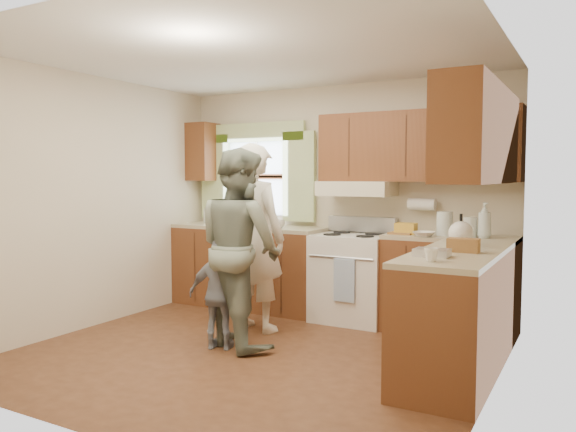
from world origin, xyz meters
The scene contains 6 objects.
room centered at (0.00, 0.00, 1.25)m, with size 3.80×3.80×3.80m.
kitchen_fixtures centered at (0.61, 1.08, 0.84)m, with size 3.80×2.25×2.15m.
stove centered at (0.30, 1.44, 0.47)m, with size 0.76×0.67×1.07m.
woman_left centered at (-0.40, 0.65, 0.91)m, with size 0.66×0.44×1.82m, color white.
woman_right centered at (-0.25, 0.15, 0.87)m, with size 0.85×0.66×1.75m, color #23372A.
child centered at (-0.33, -0.03, 0.48)m, with size 0.56×0.23×0.96m, color gray.
Camera 1 is at (2.51, -3.94, 1.50)m, focal length 35.00 mm.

